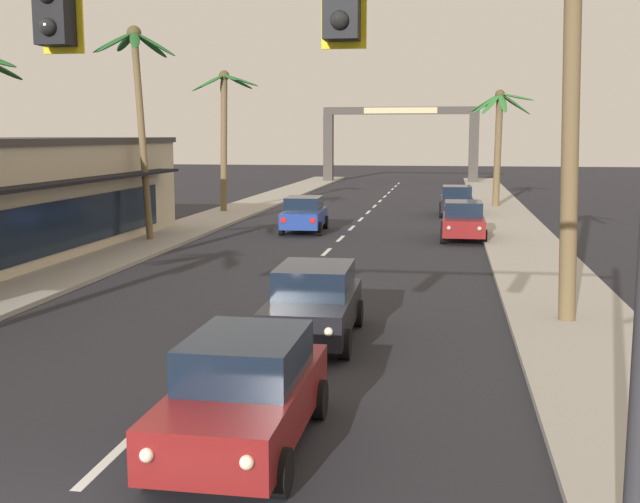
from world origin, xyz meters
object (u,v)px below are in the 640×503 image
traffic_signal_mast (237,59)px  palm_left_farthest (225,116)px  sedan_parked_nearest_kerb (457,200)px  town_gateway_arch (400,134)px  sedan_oncoming_far (304,214)px  palm_left_third (137,86)px  sedan_parked_mid_kerb (463,220)px  palm_right_second (571,67)px  sedan_lead_at_stop_bar (245,392)px  sedan_third_in_queue (314,302)px  palm_right_farthest (499,126)px

traffic_signal_mast → palm_left_farthest: 38.79m
sedan_parked_nearest_kerb → town_gateway_arch: (-5.16, 30.73, 3.77)m
sedan_oncoming_far → palm_left_third: palm_left_third is taller
sedan_oncoming_far → sedan_parked_mid_kerb: 7.55m
palm_left_third → palm_right_second: 20.06m
sedan_parked_mid_kerb → palm_left_farthest: bearing=144.3°
sedan_parked_mid_kerb → palm_right_second: 16.51m
sedan_lead_at_stop_bar → palm_left_farthest: (-10.01, 33.80, 4.76)m
traffic_signal_mast → palm_left_farthest: palm_left_farthest is taller
sedan_third_in_queue → palm_right_farthest: (5.92, 33.41, 4.27)m
palm_right_second → palm_right_farthest: (0.27, 31.10, -0.98)m
palm_left_third → sedan_parked_nearest_kerb: bearing=45.4°
sedan_parked_nearest_kerb → sedan_parked_mid_kerb: bearing=-89.0°
traffic_signal_mast → town_gateway_arch: bearing=92.2°
palm_left_farthest → palm_right_second: palm_right_second is taller
palm_left_third → palm_left_farthest: bearing=89.7°
sedan_parked_nearest_kerb → sedan_oncoming_far: bearing=-128.6°
palm_right_farthest → sedan_oncoming_far: bearing=-124.8°
palm_left_farthest → palm_left_third: bearing=-90.3°
sedan_third_in_queue → palm_left_farthest: size_ratio=0.54×
sedan_parked_nearest_kerb → palm_right_farthest: palm_right_farthest is taller
sedan_third_in_queue → palm_left_third: 18.78m
sedan_parked_nearest_kerb → palm_right_farthest: 7.03m
palm_left_farthest → sedan_oncoming_far: bearing=-52.9°
palm_right_second → town_gateway_arch: palm_right_second is taller
sedan_third_in_queue → palm_right_second: size_ratio=0.47×
sedan_parked_nearest_kerb → palm_left_farthest: 14.20m
palm_left_third → palm_right_farthest: palm_left_third is taller
sedan_lead_at_stop_bar → sedan_third_in_queue: same height
sedan_parked_mid_kerb → sedan_third_in_queue: bearing=-101.4°
palm_left_farthest → palm_right_farthest: size_ratio=1.12×
palm_right_second → palm_left_third: bearing=141.4°
sedan_parked_nearest_kerb → traffic_signal_mast: bearing=-93.7°
palm_right_second → palm_right_farthest: bearing=89.5°
palm_left_farthest → palm_right_second: 29.69m
palm_right_farthest → sedan_parked_mid_kerb: bearing=-98.5°
palm_left_third → palm_left_farthest: size_ratio=1.10×
palm_right_second → sedan_third_in_queue: bearing=-157.8°
sedan_lead_at_stop_bar → sedan_parked_mid_kerb: same height
traffic_signal_mast → sedan_lead_at_stop_bar: (-0.89, 3.42, -4.42)m
sedan_third_in_queue → sedan_parked_mid_kerb: bearing=78.6°
palm_right_second → palm_left_farthest: bearing=121.7°
sedan_parked_mid_kerb → palm_right_farthest: palm_right_farthest is taller
sedan_parked_mid_kerb → palm_left_farthest: 17.34m
sedan_third_in_queue → palm_right_farthest: size_ratio=0.61×
palm_left_farthest → traffic_signal_mast: bearing=-73.7°
sedan_lead_at_stop_bar → sedan_parked_mid_kerb: bearing=81.6°
sedan_third_in_queue → sedan_parked_mid_kerb: size_ratio=1.01×
sedan_oncoming_far → town_gateway_arch: 39.97m
palm_right_second → palm_right_farthest: palm_right_second is taller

